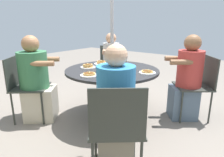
% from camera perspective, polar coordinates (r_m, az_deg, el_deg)
% --- Properties ---
extents(ground_plane, '(12.00, 12.00, 0.00)m').
position_cam_1_polar(ground_plane, '(2.98, -0.00, -10.76)').
color(ground_plane, gray).
extents(patio_table, '(1.28, 1.28, 0.71)m').
position_cam_1_polar(patio_table, '(2.77, -0.00, 0.50)').
color(patio_table, '#28282B').
rests_on(patio_table, ground).
extents(umbrella_pole, '(0.04, 0.04, 2.01)m').
position_cam_1_polar(umbrella_pole, '(2.69, -0.00, 8.79)').
color(umbrella_pole, '#ADADB2').
rests_on(umbrella_pole, ground).
extents(patio_chair_north, '(0.64, 0.64, 0.89)m').
position_cam_1_polar(patio_chair_north, '(1.67, 1.32, -13.35)').
color(patio_chair_north, '#333833').
rests_on(patio_chair_north, ground).
extents(diner_north, '(0.53, 0.55, 1.17)m').
position_cam_1_polar(diner_north, '(1.81, 1.03, -10.25)').
color(diner_north, gray).
rests_on(diner_north, ground).
extents(patio_chair_east, '(0.63, 0.63, 0.89)m').
position_cam_1_polar(patio_chair_east, '(3.04, 23.59, -1.10)').
color(patio_chair_east, '#333833').
rests_on(patio_chair_east, ground).
extents(diner_east, '(0.56, 0.53, 1.18)m').
position_cam_1_polar(diner_east, '(2.97, 20.57, -0.69)').
color(diner_east, slate).
rests_on(diner_east, ground).
extents(patio_chair_south, '(0.64, 0.64, 0.89)m').
position_cam_1_polar(patio_chair_south, '(3.97, -0.29, 3.96)').
color(patio_chair_south, '#333833').
rests_on(patio_chair_south, ground).
extents(diner_south, '(0.53, 0.56, 1.15)m').
position_cam_1_polar(diner_south, '(3.80, -0.26, 3.63)').
color(diner_south, '#3D3D42').
rests_on(diner_south, ground).
extents(patio_chair_west, '(0.64, 0.64, 0.89)m').
position_cam_1_polar(patio_chair_west, '(3.00, -23.89, -1.34)').
color(patio_chair_west, '#333833').
rests_on(patio_chair_west, ground).
extents(diner_west, '(0.60, 0.59, 1.17)m').
position_cam_1_polar(diner_west, '(2.94, -20.71, -1.18)').
color(diner_west, beige).
rests_on(diner_west, ground).
extents(pancake_plate_a, '(0.21, 0.21, 0.05)m').
position_cam_1_polar(pancake_plate_a, '(2.48, 0.01, 1.60)').
color(pancake_plate_a, white).
rests_on(pancake_plate_a, patio_table).
extents(pancake_plate_b, '(0.21, 0.21, 0.04)m').
position_cam_1_polar(pancake_plate_b, '(2.56, 10.06, 1.82)').
color(pancake_plate_b, white).
rests_on(pancake_plate_b, patio_table).
extents(pancake_plate_c, '(0.21, 0.21, 0.05)m').
position_cam_1_polar(pancake_plate_c, '(2.41, -6.55, 1.13)').
color(pancake_plate_c, white).
rests_on(pancake_plate_c, patio_table).
extents(pancake_plate_d, '(0.21, 0.21, 0.06)m').
position_cam_1_polar(pancake_plate_d, '(3.08, -3.13, 4.49)').
color(pancake_plate_d, white).
rests_on(pancake_plate_d, patio_table).
extents(pancake_plate_e, '(0.21, 0.21, 0.06)m').
position_cam_1_polar(pancake_plate_e, '(2.85, -6.87, 3.50)').
color(pancake_plate_e, white).
rests_on(pancake_plate_e, patio_table).
extents(syrup_bottle, '(0.09, 0.07, 0.14)m').
position_cam_1_polar(syrup_bottle, '(3.11, 3.57, 5.20)').
color(syrup_bottle, '#602D0F').
rests_on(syrup_bottle, patio_table).
extents(coffee_cup, '(0.08, 0.08, 0.11)m').
position_cam_1_polar(coffee_cup, '(3.28, 1.67, 5.81)').
color(coffee_cup, beige).
rests_on(coffee_cup, patio_table).
extents(drinking_glass_a, '(0.07, 0.07, 0.11)m').
position_cam_1_polar(drinking_glass_a, '(2.67, 3.05, 3.53)').
color(drinking_glass_a, silver).
rests_on(drinking_glass_a, patio_table).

